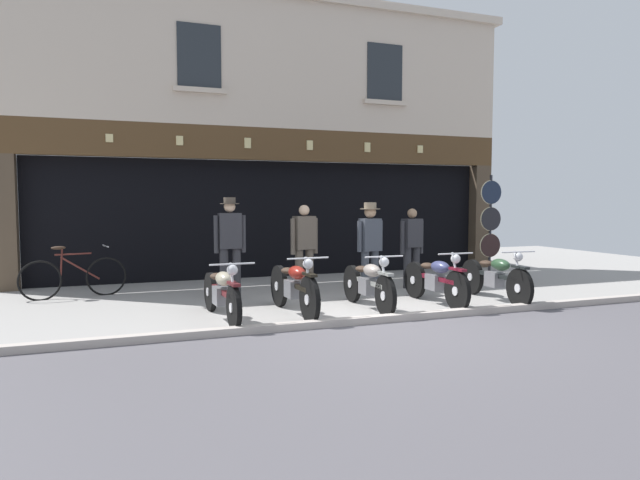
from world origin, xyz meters
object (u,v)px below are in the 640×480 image
leaning_bicycle (73,276)px  tyre_sign_pole (491,220)px  motorcycle_left (222,292)px  motorcycle_center (368,283)px  shopkeeper_center (304,245)px  salesman_right (370,242)px  assistant_far_right (412,244)px  advert_board_near (192,197)px  motorcycle_center_right (436,279)px  motorcycle_center_left (294,286)px  salesman_left (230,243)px  advert_board_far (137,190)px  motorcycle_right (495,276)px

leaning_bicycle → tyre_sign_pole: bearing=77.3°
motorcycle_left → motorcycle_center: 2.35m
shopkeeper_center → leaning_bicycle: shopkeeper_center is taller
shopkeeper_center → salesman_right: bearing=157.2°
assistant_far_right → advert_board_near: advert_board_near is taller
motorcycle_center_right → salesman_right: salesman_right is taller
motorcycle_center_left → motorcycle_center: motorcycle_center_left is taller
motorcycle_center_right → motorcycle_left: bearing=-0.1°
motorcycle_center_left → motorcycle_center_right: size_ratio=1.05×
salesman_left → motorcycle_left: bearing=74.4°
salesman_left → shopkeeper_center: 1.40m
motorcycle_left → assistant_far_right: assistant_far_right is taller
motorcycle_center → leaning_bicycle: bearing=-30.6°
assistant_far_right → leaning_bicycle: 6.31m
motorcycle_left → advert_board_far: advert_board_far is taller
motorcycle_center_right → advert_board_near: advert_board_near is taller
motorcycle_right → shopkeeper_center: bearing=-29.1°
motorcycle_left → salesman_left: 1.83m
motorcycle_right → salesman_right: salesman_right is taller
salesman_left → assistant_far_right: bearing=-179.4°
motorcycle_right → assistant_far_right: (-0.61, 1.79, 0.44)m
motorcycle_right → leaning_bicycle: size_ratio=1.15×
motorcycle_center_left → salesman_left: (-0.62, 1.65, 0.56)m
salesman_left → leaning_bicycle: 2.88m
motorcycle_right → tyre_sign_pole: 3.30m
shopkeeper_center → tyre_sign_pole: (4.70, 0.74, 0.38)m
tyre_sign_pole → motorcycle_center_left: bearing=-155.7°
salesman_left → leaning_bicycle: size_ratio=1.00×
advert_board_far → tyre_sign_pole: bearing=-14.0°
tyre_sign_pole → advert_board_near: 6.63m
motorcycle_left → motorcycle_center_right: motorcycle_center_right is taller
advert_board_near → advert_board_far: (-1.13, -0.00, 0.13)m
motorcycle_left → assistant_far_right: 4.45m
salesman_left → advert_board_near: (-0.25, 2.69, 0.82)m
motorcycle_right → shopkeeper_center: shopkeeper_center is taller
motorcycle_left → salesman_left: (0.48, 1.67, 0.58)m
motorcycle_center_left → advert_board_far: advert_board_far is taller
motorcycle_left → motorcycle_center: size_ratio=1.06×
shopkeeper_center → advert_board_far: bearing=-53.7°
salesman_left → tyre_sign_pole: 6.15m
salesman_left → assistant_far_right: 3.62m
tyre_sign_pole → advert_board_near: (-6.34, 1.87, 0.52)m
motorcycle_center → motorcycle_right: bearing=179.2°
advert_board_far → assistant_far_right: bearing=-28.1°
advert_board_far → advert_board_near: bearing=0.0°
salesman_left → leaning_bicycle: (-2.57, 1.14, -0.61)m
motorcycle_center → advert_board_far: 5.64m
advert_board_near → motorcycle_center_right: bearing=-52.8°
motorcycle_center_left → tyre_sign_pole: 6.06m
motorcycle_center_right → motorcycle_right: 1.15m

